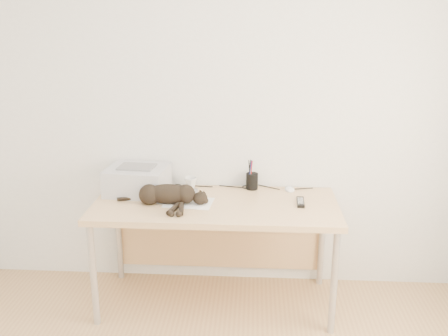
# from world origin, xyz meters

# --- Properties ---
(wall_back) EXTENTS (3.50, 0.00, 3.50)m
(wall_back) POSITION_xyz_m (0.00, 1.75, 1.30)
(wall_back) COLOR white
(wall_back) RESTS_ON floor
(desk) EXTENTS (1.60, 0.70, 0.74)m
(desk) POSITION_xyz_m (0.00, 1.48, 0.61)
(desk) COLOR #E3BD85
(desk) RESTS_ON floor
(printer) EXTENTS (0.43, 0.37, 0.19)m
(printer) POSITION_xyz_m (-0.55, 1.56, 0.83)
(printer) COLOR #B3B3B8
(printer) RESTS_ON desk
(papers) EXTENTS (0.37, 0.30, 0.01)m
(papers) POSITION_xyz_m (-0.19, 1.39, 0.74)
(papers) COLOR white
(papers) RESTS_ON desk
(cat) EXTENTS (0.61, 0.28, 0.14)m
(cat) POSITION_xyz_m (-0.32, 1.35, 0.80)
(cat) COLOR black
(cat) RESTS_ON desk
(mug) EXTENTS (0.12, 0.12, 0.08)m
(mug) POSITION_xyz_m (-0.20, 1.66, 0.78)
(mug) COLOR silver
(mug) RESTS_ON desk
(pen_cup) EXTENTS (0.08, 0.08, 0.21)m
(pen_cup) POSITION_xyz_m (0.24, 1.68, 0.80)
(pen_cup) COLOR black
(pen_cup) RESTS_ON desk
(remote_grey) EXTENTS (0.06, 0.20, 0.02)m
(remote_grey) POSITION_xyz_m (-0.17, 1.51, 0.75)
(remote_grey) COLOR slate
(remote_grey) RESTS_ON desk
(remote_black) EXTENTS (0.06, 0.17, 0.02)m
(remote_black) POSITION_xyz_m (0.55, 1.41, 0.75)
(remote_black) COLOR black
(remote_black) RESTS_ON desk
(mouse) EXTENTS (0.08, 0.12, 0.04)m
(mouse) POSITION_xyz_m (0.50, 1.67, 0.76)
(mouse) COLOR white
(mouse) RESTS_ON desk
(cable_tangle) EXTENTS (1.36, 0.07, 0.01)m
(cable_tangle) POSITION_xyz_m (0.00, 1.70, 0.75)
(cable_tangle) COLOR black
(cable_tangle) RESTS_ON desk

